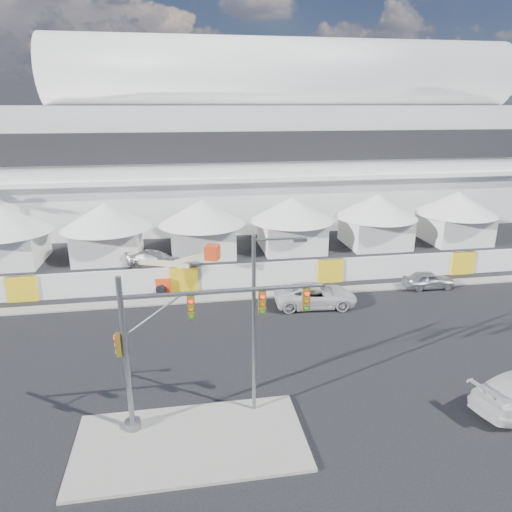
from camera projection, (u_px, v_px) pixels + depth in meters
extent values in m
plane|color=black|center=(305.00, 390.00, 23.69)|extent=(160.00, 160.00, 0.00)
cube|color=gray|center=(191.00, 442.00, 19.93)|extent=(10.00, 5.00, 0.15)
cube|color=gray|center=(496.00, 280.00, 38.46)|extent=(80.00, 1.20, 0.12)
cube|color=silver|center=(283.00, 160.00, 62.04)|extent=(80.00, 24.00, 14.00)
cube|color=black|center=(307.00, 146.00, 49.78)|extent=(68.00, 0.30, 3.20)
cube|color=white|center=(307.00, 178.00, 50.65)|extent=(72.00, 0.80, 0.50)
cylinder|color=white|center=(288.00, 74.00, 56.77)|extent=(57.60, 8.40, 8.40)
cylinder|color=white|center=(303.00, 77.00, 57.21)|extent=(51.60, 6.80, 6.80)
cylinder|color=white|center=(318.00, 81.00, 57.65)|extent=(45.60, 5.20, 5.20)
cube|color=white|center=(8.00, 247.00, 42.29)|extent=(6.00, 6.00, 3.00)
cone|color=white|center=(3.00, 219.00, 41.44)|extent=(8.40, 8.40, 2.40)
cube|color=white|center=(108.00, 243.00, 43.68)|extent=(6.00, 6.00, 3.00)
cone|color=white|center=(106.00, 215.00, 42.83)|extent=(8.40, 8.40, 2.40)
cube|color=white|center=(203.00, 239.00, 45.07)|extent=(6.00, 6.00, 3.00)
cone|color=white|center=(202.00, 212.00, 44.22)|extent=(8.40, 8.40, 2.40)
cube|color=white|center=(291.00, 235.00, 46.46)|extent=(6.00, 6.00, 3.00)
cone|color=white|center=(292.00, 209.00, 45.61)|extent=(8.40, 8.40, 2.40)
cube|color=white|center=(375.00, 231.00, 47.85)|extent=(6.00, 6.00, 3.00)
cone|color=white|center=(377.00, 206.00, 47.00)|extent=(8.40, 8.40, 2.40)
cube|color=white|center=(453.00, 227.00, 49.24)|extent=(6.00, 6.00, 3.00)
cone|color=white|center=(457.00, 203.00, 48.39)|extent=(8.40, 8.40, 2.40)
cube|color=white|center=(330.00, 270.00, 37.88)|extent=(70.00, 0.25, 2.00)
imported|color=#A7A8AC|center=(429.00, 280.00, 36.68)|extent=(1.81, 4.13, 1.38)
imported|color=silver|center=(315.00, 295.00, 33.38)|extent=(3.27, 6.22, 1.67)
imported|color=#A3A2A7|center=(155.00, 260.00, 41.22)|extent=(4.20, 5.68, 1.53)
cylinder|color=slate|center=(126.00, 357.00, 19.52)|extent=(0.25, 0.25, 7.35)
cylinder|color=slate|center=(133.00, 424.00, 20.62)|extent=(0.71, 0.71, 0.40)
cylinder|color=slate|center=(225.00, 291.00, 19.32)|extent=(8.60, 0.16, 0.16)
cube|color=#594714|center=(191.00, 307.00, 19.30)|extent=(0.32, 0.22, 1.05)
cube|color=#594714|center=(262.00, 302.00, 19.77)|extent=(0.32, 0.22, 1.05)
cube|color=#594714|center=(306.00, 299.00, 20.07)|extent=(0.32, 0.22, 1.05)
cube|color=#594714|center=(119.00, 345.00, 19.29)|extent=(0.22, 0.32, 1.05)
cylinder|color=gray|center=(254.00, 328.00, 20.64)|extent=(0.17, 0.17, 8.68)
cylinder|color=gray|center=(278.00, 239.00, 19.49)|extent=(2.12, 0.12, 0.12)
cube|color=gray|center=(300.00, 240.00, 19.67)|extent=(0.58, 0.24, 0.14)
cube|color=red|center=(151.00, 281.00, 36.67)|extent=(4.34, 3.14, 1.21)
cube|color=beige|center=(166.00, 261.00, 36.37)|extent=(4.02, 1.95, 0.39)
cube|color=beige|center=(196.00, 252.00, 36.54)|extent=(3.13, 1.54, 1.34)
cube|color=red|center=(215.00, 245.00, 36.61)|extent=(1.29, 1.29, 1.10)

